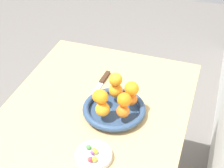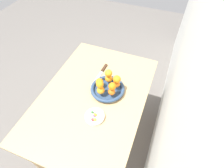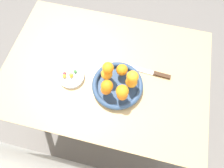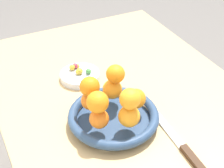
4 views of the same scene
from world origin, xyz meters
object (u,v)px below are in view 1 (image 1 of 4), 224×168
Objects in this scene: orange_2 at (131,99)px; candy_ball_3 at (93,152)px; orange_7 at (124,100)px; candy_ball_2 at (89,147)px; orange_8 at (101,97)px; candy_ball_0 at (94,151)px; knife at (100,85)px; orange_6 at (116,79)px; candy_ball_6 at (96,152)px; candy_ball_1 at (93,152)px; candy_ball_5 at (90,159)px; dining_table at (89,138)px; orange_4 at (99,96)px; orange_5 at (132,89)px; candy_ball_7 at (88,159)px; fruit_bowl at (114,109)px; candy_dish at (94,156)px; orange_0 at (103,109)px; candy_ball_4 at (95,159)px; orange_3 at (116,90)px; orange_1 at (123,111)px.

candy_ball_3 is at bearing -11.26° from orange_2.
candy_ball_2 is at bearing -20.99° from orange_7.
orange_8 is 0.21m from candy_ball_3.
candy_ball_0 reaches higher than knife.
orange_6 reaches higher than orange_8.
orange_2 is 0.28m from candy_ball_6.
candy_ball_1 is (0.19, 0.04, -0.09)m from orange_8.
orange_6 is at bearing -176.36° from candy_ball_5.
orange_4 is at bearing 169.27° from dining_table.
dining_table is 59.61× the size of candy_ball_1.
candy_ball_2 is at bearing 4.14° from orange_8.
dining_table is 0.27m from orange_6.
candy_ball_6 is (0.28, -0.05, -0.04)m from orange_2.
orange_5 reaches higher than candy_ball_7.
candy_ball_6 is at bearing 2.66° from fruit_bowl.
orange_2 reaches higher than candy_dish.
candy_ball_0 is 0.04m from candy_ball_5.
orange_7 is at bearing 42.03° from knife.
candy_ball_6 is (0.18, 0.04, -0.04)m from orange_0.
orange_2 is at bearing 129.89° from dining_table.
orange_8 reaches higher than candy_ball_4.
candy_ball_3 is (0.28, -0.06, -0.04)m from orange_2.
orange_0 reaches higher than candy_ball_2.
orange_2 is at bearing 169.03° from candy_ball_7.
orange_3 is at bearing 174.25° from orange_0.
orange_7 reaches higher than orange_1.
orange_4 is (-0.05, -0.12, 0.00)m from orange_1.
orange_6 reaches higher than orange_1.
fruit_bowl is 0.28m from candy_ball_4.
fruit_bowl is 18.20× the size of candy_ball_7.
fruit_bowl is 0.12m from orange_6.
orange_4 is 3.11× the size of candy_ball_2.
candy_ball_0 is at bearing -157.79° from candy_ball_4.
candy_ball_4 is at bearing 102.00° from candy_ball_7.
orange_1 is at bearing 169.38° from candy_ball_5.
candy_ball_0 is at bearing 11.97° from orange_8.
orange_5 reaches higher than candy_ball_0.
orange_7 reaches higher than candy_dish.
candy_ball_1 is 1.30× the size of candy_ball_7.
orange_8 reaches higher than orange_1.
candy_ball_2 is at bearing -122.35° from candy_dish.
orange_3 is 0.31m from candy_ball_0.
orange_1 is at bearing 166.83° from candy_ball_3.
candy_ball_2 is at bearing -121.98° from candy_ball_3.
candy_ball_4 is (0.22, 0.05, -0.09)m from orange_8.
candy_ball_0 is 0.04m from candy_ball_7.
fruit_bowl reaches higher than candy_ball_3.
orange_7 is at bearing 33.05° from orange_3.
candy_dish is at bearing -59.90° from candy_ball_6.
candy_ball_5 is (0.04, 0.00, -0.00)m from candy_ball_0.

